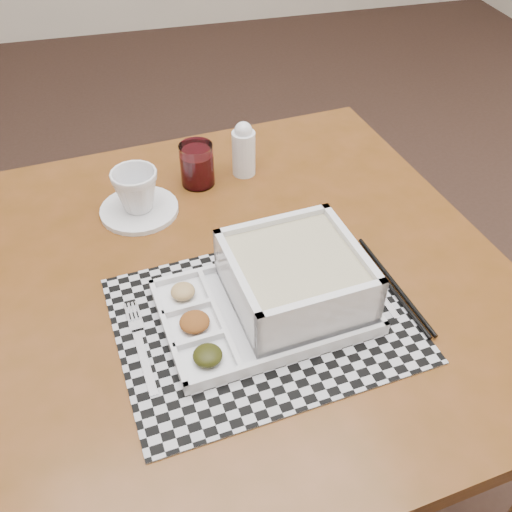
{
  "coord_description": "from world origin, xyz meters",
  "views": [
    {
      "loc": [
        -0.13,
        -1.24,
        1.37
      ],
      "look_at": [
        0.04,
        -0.57,
        0.74
      ],
      "focal_mm": 40.0,
      "sensor_mm": 36.0,
      "label": 1
    }
  ],
  "objects_px": {
    "serving_tray": "(287,285)",
    "cup": "(136,190)",
    "juice_glass": "(197,166)",
    "creamer_bottle": "(244,149)",
    "dining_table": "(235,300)"
  },
  "relations": [
    {
      "from": "dining_table",
      "to": "cup",
      "type": "bearing_deg",
      "value": 123.63
    },
    {
      "from": "dining_table",
      "to": "serving_tray",
      "type": "relative_size",
      "value": 2.97
    },
    {
      "from": "juice_glass",
      "to": "cup",
      "type": "bearing_deg",
      "value": -152.17
    },
    {
      "from": "juice_glass",
      "to": "creamer_bottle",
      "type": "xyz_separation_m",
      "value": [
        0.1,
        0.01,
        0.02
      ]
    },
    {
      "from": "cup",
      "to": "juice_glass",
      "type": "relative_size",
      "value": 0.99
    },
    {
      "from": "dining_table",
      "to": "cup",
      "type": "xyz_separation_m",
      "value": [
        -0.14,
        0.21,
        0.12
      ]
    },
    {
      "from": "cup",
      "to": "juice_glass",
      "type": "height_order",
      "value": "cup"
    },
    {
      "from": "dining_table",
      "to": "cup",
      "type": "height_order",
      "value": "cup"
    },
    {
      "from": "serving_tray",
      "to": "cup",
      "type": "height_order",
      "value": "serving_tray"
    },
    {
      "from": "cup",
      "to": "creamer_bottle",
      "type": "xyz_separation_m",
      "value": [
        0.23,
        0.08,
        0.01
      ]
    },
    {
      "from": "serving_tray",
      "to": "juice_glass",
      "type": "distance_m",
      "value": 0.38
    },
    {
      "from": "cup",
      "to": "creamer_bottle",
      "type": "relative_size",
      "value": 0.74
    },
    {
      "from": "dining_table",
      "to": "serving_tray",
      "type": "xyz_separation_m",
      "value": [
        0.06,
        -0.1,
        0.11
      ]
    },
    {
      "from": "serving_tray",
      "to": "juice_glass",
      "type": "xyz_separation_m",
      "value": [
        -0.08,
        0.37,
        -0.0
      ]
    },
    {
      "from": "dining_table",
      "to": "creamer_bottle",
      "type": "distance_m",
      "value": 0.33
    }
  ]
}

